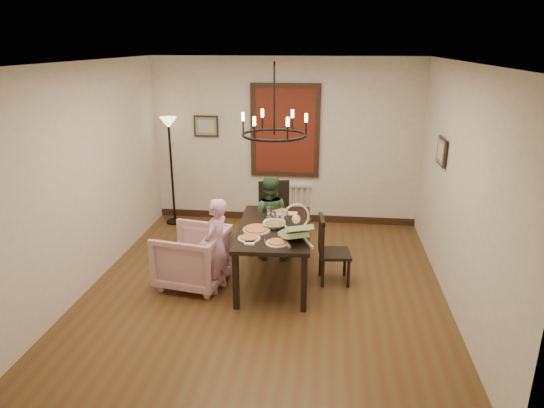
% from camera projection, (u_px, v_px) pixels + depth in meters
% --- Properties ---
extents(room_shell, '(4.51, 5.00, 2.81)m').
position_uv_depth(room_shell, '(269.00, 175.00, 6.17)').
color(room_shell, brown).
rests_on(room_shell, ground).
extents(dining_table, '(1.00, 1.67, 0.76)m').
position_uv_depth(dining_table, '(274.00, 233.00, 6.24)').
color(dining_table, black).
rests_on(dining_table, room_shell).
extents(chair_far, '(0.57, 0.57, 1.06)m').
position_uv_depth(chair_far, '(276.00, 218.00, 7.18)').
color(chair_far, black).
rests_on(chair_far, room_shell).
extents(chair_right, '(0.45, 0.45, 0.91)m').
position_uv_depth(chair_right, '(335.00, 250.00, 6.28)').
color(chair_right, black).
rests_on(chair_right, room_shell).
extents(armchair, '(0.96, 0.94, 0.76)m').
position_uv_depth(armchair, '(193.00, 257.00, 6.24)').
color(armchair, '#C7989F').
rests_on(armchair, room_shell).
extents(elderly_woman, '(0.32, 0.42, 1.01)m').
position_uv_depth(elderly_woman, '(217.00, 254.00, 6.03)').
color(elderly_woman, '#DD9CBF').
rests_on(elderly_woman, room_shell).
extents(seated_man, '(0.50, 0.39, 1.02)m').
position_uv_depth(seated_man, '(269.00, 225.00, 6.98)').
color(seated_man, '#335633').
rests_on(seated_man, room_shell).
extents(baby_bouncer, '(0.52, 0.59, 0.32)m').
position_uv_depth(baby_bouncer, '(295.00, 229.00, 5.69)').
color(baby_bouncer, '#C8EFA4').
rests_on(baby_bouncer, dining_table).
extents(salad_bowl, '(0.35, 0.35, 0.09)m').
position_uv_depth(salad_bowl, '(274.00, 224.00, 6.17)').
color(salad_bowl, white).
rests_on(salad_bowl, dining_table).
extents(pizza_platter, '(0.35, 0.35, 0.04)m').
position_uv_depth(pizza_platter, '(257.00, 229.00, 6.07)').
color(pizza_platter, tan).
rests_on(pizza_platter, dining_table).
extents(drinking_glass, '(0.06, 0.06, 0.13)m').
position_uv_depth(drinking_glass, '(274.00, 217.00, 6.37)').
color(drinking_glass, silver).
rests_on(drinking_glass, dining_table).
extents(window_blinds, '(1.00, 0.03, 1.40)m').
position_uv_depth(window_blinds, '(285.00, 131.00, 8.07)').
color(window_blinds, maroon).
rests_on(window_blinds, room_shell).
extents(radiator, '(0.92, 0.12, 0.62)m').
position_uv_depth(radiator, '(285.00, 202.00, 8.49)').
color(radiator, silver).
rests_on(radiator, room_shell).
extents(picture_back, '(0.42, 0.03, 0.36)m').
position_uv_depth(picture_back, '(206.00, 126.00, 8.22)').
color(picture_back, black).
rests_on(picture_back, room_shell).
extents(picture_right, '(0.03, 0.42, 0.36)m').
position_uv_depth(picture_right, '(442.00, 151.00, 6.33)').
color(picture_right, black).
rests_on(picture_right, room_shell).
extents(floor_lamp, '(0.30, 0.30, 1.80)m').
position_uv_depth(floor_lamp, '(172.00, 173.00, 8.23)').
color(floor_lamp, black).
rests_on(floor_lamp, room_shell).
extents(chandelier, '(0.80, 0.80, 0.04)m').
position_uv_depth(chandelier, '(274.00, 135.00, 5.83)').
color(chandelier, black).
rests_on(chandelier, room_shell).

